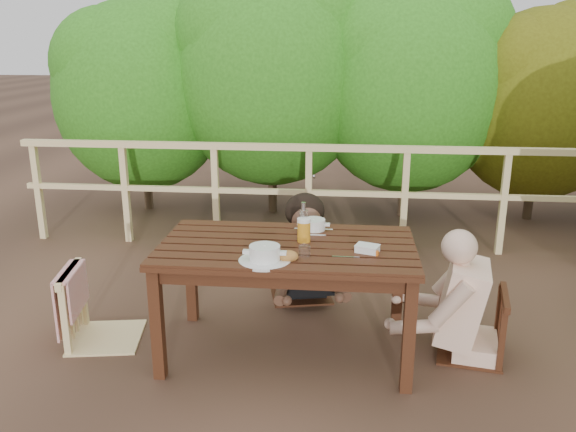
# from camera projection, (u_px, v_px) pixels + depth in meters

# --- Properties ---
(ground) EXTENTS (60.00, 60.00, 0.00)m
(ground) POSITION_uv_depth(u_px,v_px,m) (287.00, 351.00, 3.79)
(ground) COLOR brown
(ground) RESTS_ON ground
(table) EXTENTS (1.56, 0.88, 0.72)m
(table) POSITION_uv_depth(u_px,v_px,m) (287.00, 300.00, 3.69)
(table) COLOR #34190D
(table) RESTS_ON ground
(chair_left) EXTENTS (0.54, 0.54, 0.95)m
(chair_left) POSITION_uv_depth(u_px,v_px,m) (101.00, 273.00, 3.81)
(chair_left) COLOR #E0C385
(chair_left) RESTS_ON ground
(chair_far) EXTENTS (0.54, 0.54, 0.91)m
(chair_far) POSITION_uv_depth(u_px,v_px,m) (301.00, 240.00, 4.49)
(chair_far) COLOR #34190D
(chair_far) RESTS_ON ground
(chair_right) EXTENTS (0.48, 0.48, 0.83)m
(chair_right) POSITION_uv_depth(u_px,v_px,m) (475.00, 294.00, 3.64)
(chair_right) COLOR #34190D
(chair_right) RESTS_ON ground
(woman) EXTENTS (0.66, 0.75, 1.32)m
(woman) POSITION_uv_depth(u_px,v_px,m) (302.00, 214.00, 4.45)
(woman) COLOR black
(woman) RESTS_ON ground
(diner_right) EXTENTS (0.76, 0.66, 1.36)m
(diner_right) POSITION_uv_depth(u_px,v_px,m) (484.00, 255.00, 3.56)
(diner_right) COLOR beige
(diner_right) RESTS_ON ground
(railing) EXTENTS (5.60, 0.10, 1.01)m
(railing) POSITION_uv_depth(u_px,v_px,m) (309.00, 197.00, 5.55)
(railing) COLOR #E0C385
(railing) RESTS_ON ground
(hedge_row) EXTENTS (6.60, 1.60, 3.80)m
(hedge_row) POSITION_uv_depth(u_px,v_px,m) (355.00, 44.00, 6.25)
(hedge_row) COLOR #2A6B17
(hedge_row) RESTS_ON ground
(soup_near) EXTENTS (0.30, 0.30, 0.10)m
(soup_near) POSITION_uv_depth(u_px,v_px,m) (265.00, 254.00, 3.30)
(soup_near) COLOR white
(soup_near) RESTS_ON table
(soup_far) EXTENTS (0.26, 0.26, 0.09)m
(soup_far) POSITION_uv_depth(u_px,v_px,m) (313.00, 225.00, 3.84)
(soup_far) COLOR silver
(soup_far) RESTS_ON table
(bread_roll) EXTENTS (0.11, 0.09, 0.07)m
(bread_roll) POSITION_uv_depth(u_px,v_px,m) (288.00, 256.00, 3.32)
(bread_roll) COLOR #A67A34
(bread_roll) RESTS_ON table
(beer_glass) EXTENTS (0.08, 0.08, 0.16)m
(beer_glass) POSITION_uv_depth(u_px,v_px,m) (304.00, 231.00, 3.60)
(beer_glass) COLOR orange
(beer_glass) RESTS_ON table
(bottle) EXTENTS (0.06, 0.06, 0.25)m
(bottle) POSITION_uv_depth(u_px,v_px,m) (303.00, 222.00, 3.62)
(bottle) COLOR silver
(bottle) RESTS_ON table
(tumbler) EXTENTS (0.07, 0.07, 0.08)m
(tumbler) POSITION_uv_depth(u_px,v_px,m) (304.00, 252.00, 3.35)
(tumbler) COLOR silver
(tumbler) RESTS_ON table
(butter_tub) EXTENTS (0.16, 0.14, 0.06)m
(butter_tub) POSITION_uv_depth(u_px,v_px,m) (367.00, 250.00, 3.43)
(butter_tub) COLOR silver
(butter_tub) RESTS_ON table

